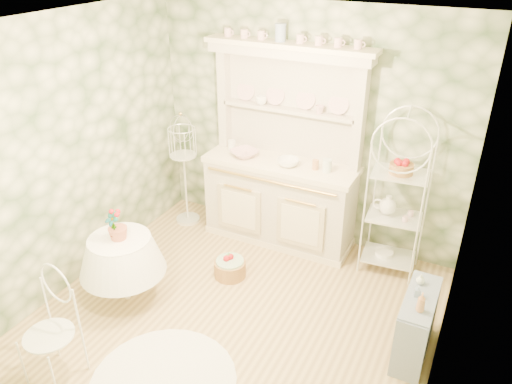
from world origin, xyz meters
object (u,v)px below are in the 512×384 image
at_px(bakers_rack, 397,200).
at_px(cafe_chair, 49,338).
at_px(floor_basket, 230,267).
at_px(round_table, 123,267).
at_px(kitchen_dresser, 281,150).
at_px(birdcage_stand, 184,168).
at_px(side_shelf, 416,325).

height_order(bakers_rack, cafe_chair, bakers_rack).
bearing_deg(bakers_rack, floor_basket, -154.21).
bearing_deg(round_table, kitchen_dresser, 61.87).
bearing_deg(bakers_rack, birdcage_stand, 177.43).
height_order(birdcage_stand, floor_basket, birdcage_stand).
xyz_separation_m(side_shelf, round_table, (-2.72, -0.54, 0.07)).
bearing_deg(floor_basket, bakers_rack, 31.18).
bearing_deg(round_table, birdcage_stand, 100.83).
bearing_deg(side_shelf, cafe_chair, -154.90).
xyz_separation_m(bakers_rack, birdcage_stand, (-2.53, -0.12, -0.11)).
distance_m(bakers_rack, floor_basket, 1.88).
bearing_deg(kitchen_dresser, round_table, -118.13).
bearing_deg(cafe_chair, side_shelf, 38.07).
xyz_separation_m(side_shelf, floor_basket, (-1.97, 0.25, -0.20)).
bearing_deg(floor_basket, kitchen_dresser, 80.09).
distance_m(bakers_rack, cafe_chair, 3.47).
bearing_deg(bakers_rack, cafe_chair, -132.80).
height_order(side_shelf, birdcage_stand, birdcage_stand).
bearing_deg(bakers_rack, kitchen_dresser, 173.54).
bearing_deg(cafe_chair, round_table, 103.86).
distance_m(kitchen_dresser, birdcage_stand, 1.28).
xyz_separation_m(cafe_chair, floor_basket, (0.61, 1.84, -0.32)).
relative_size(kitchen_dresser, round_table, 2.99).
bearing_deg(floor_basket, birdcage_stand, 143.70).
xyz_separation_m(kitchen_dresser, cafe_chair, (-0.77, -2.76, -0.72)).
relative_size(round_table, birdcage_stand, 0.51).
xyz_separation_m(kitchen_dresser, side_shelf, (1.81, -1.17, -0.83)).
relative_size(kitchen_dresser, floor_basket, 6.73).
relative_size(cafe_chair, birdcage_stand, 0.58).
bearing_deg(bakers_rack, side_shelf, -72.27).
height_order(bakers_rack, floor_basket, bakers_rack).
height_order(cafe_chair, floor_basket, cafe_chair).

